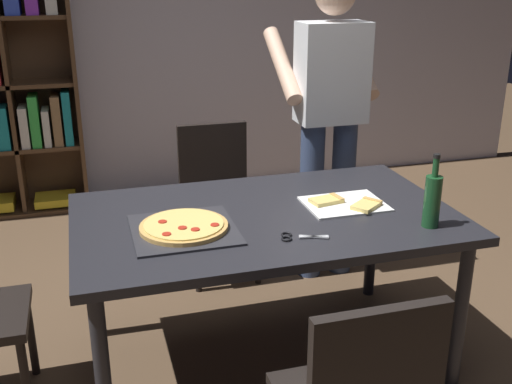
{
  "coord_description": "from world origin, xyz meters",
  "views": [
    {
      "loc": [
        -0.74,
        -2.39,
        1.78
      ],
      "look_at": [
        0.0,
        0.15,
        0.8
      ],
      "focal_mm": 42.96,
      "sensor_mm": 36.0,
      "label": 1
    }
  ],
  "objects": [
    {
      "name": "wine_bottle",
      "position": [
        0.62,
        -0.32,
        0.87
      ],
      "size": [
        0.07,
        0.07,
        0.32
      ],
      "color": "#194723",
      "rests_on": "dining_table"
    },
    {
      "name": "pepperoni_pizza_on_tray",
      "position": [
        -0.38,
        -0.08,
        0.77
      ],
      "size": [
        0.43,
        0.43,
        0.04
      ],
      "color": "#2D2D33",
      "rests_on": "dining_table"
    },
    {
      "name": "dining_table",
      "position": [
        0.0,
        0.0,
        0.68
      ],
      "size": [
        1.67,
        1.01,
        0.75
      ],
      "color": "#232328",
      "rests_on": "ground_plane"
    },
    {
      "name": "person_serving_pizza",
      "position": [
        0.61,
        0.77,
        1.0
      ],
      "size": [
        0.55,
        0.54,
        1.75
      ],
      "color": "#38476B",
      "rests_on": "ground_plane"
    },
    {
      "name": "ground_plane",
      "position": [
        0.0,
        0.0,
        0.0
      ],
      "size": [
        12.0,
        12.0,
        0.0
      ],
      "primitive_type": "plane",
      "color": "brown"
    },
    {
      "name": "back_wall",
      "position": [
        0.0,
        2.6,
        1.4
      ],
      "size": [
        6.4,
        0.1,
        2.8
      ],
      "primitive_type": "cube",
      "color": "#BCB7C6",
      "rests_on": "ground_plane"
    },
    {
      "name": "chair_far_side",
      "position": [
        0.0,
        0.99,
        0.51
      ],
      "size": [
        0.42,
        0.42,
        0.9
      ],
      "color": "black",
      "rests_on": "ground_plane"
    },
    {
      "name": "kitchen_scissors",
      "position": [
        0.04,
        -0.28,
        0.76
      ],
      "size": [
        0.2,
        0.11,
        0.01
      ],
      "color": "silver",
      "rests_on": "dining_table"
    },
    {
      "name": "pizza_slices_on_towel",
      "position": [
        0.38,
        -0.0,
        0.76
      ],
      "size": [
        0.36,
        0.3,
        0.03
      ],
      "color": "white",
      "rests_on": "dining_table"
    }
  ]
}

